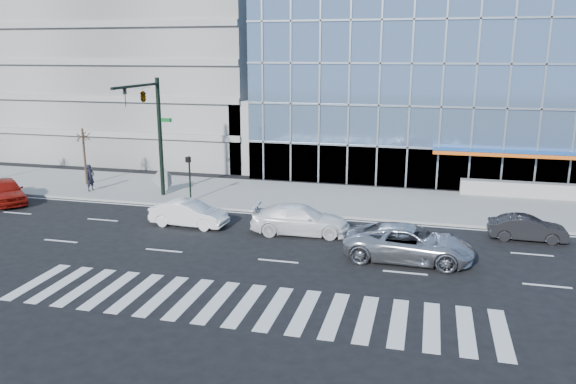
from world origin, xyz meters
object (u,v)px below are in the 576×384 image
white_sedan (189,213)px  red_sedan (6,191)px  pedestrian (90,178)px  street_tree_near (83,136)px  ped_signal_post (189,171)px  tilted_panel (163,179)px  dark_sedan (527,228)px  traffic_signal (148,110)px  white_suv (300,219)px  silver_suv (409,243)px

white_sedan → red_sedan: red_sedan is taller
pedestrian → white_sedan: bearing=-106.3°
street_tree_near → pedestrian: 3.51m
ped_signal_post → street_tree_near: street_tree_near is taller
white_sedan → red_sedan: bearing=86.2°
red_sedan → pedestrian: bearing=-5.2°
red_sedan → tilted_panel: 10.25m
dark_sedan → ped_signal_post: bearing=82.4°
traffic_signal → white_suv: (11.06, -4.13, -5.37)m
ped_signal_post → white_sedan: 5.32m
white_suv → red_sedan: bearing=80.4°
ped_signal_post → tilted_panel: bearing=147.7°
street_tree_near → tilted_panel: street_tree_near is taller
dark_sedan → red_sedan: (-32.43, -0.35, 0.16)m
ped_signal_post → pedestrian: ped_signal_post is taller
dark_sedan → pedestrian: 28.79m
white_suv → dark_sedan: 12.14m
ped_signal_post → silver_suv: 16.32m
silver_suv → dark_sedan: silver_suv is taller
traffic_signal → white_sedan: size_ratio=1.78×
white_sedan → dark_sedan: white_sedan is taller
silver_suv → tilted_panel: tilted_panel is taller
red_sedan → dark_sedan: bearing=-49.4°
silver_suv → red_sedan: 26.77m
street_tree_near → white_suv: street_tree_near is taller
white_suv → silver_suv: bearing=-120.1°
silver_suv → white_suv: bearing=67.1°
pedestrian → tilted_panel: 5.30m
traffic_signal → dark_sedan: bearing=-5.6°
traffic_signal → white_sedan: (4.51, -4.34, -5.42)m
street_tree_near → dark_sedan: bearing=-9.8°
traffic_signal → tilted_panel: 5.54m
dark_sedan → tilted_panel: size_ratio=3.07×
street_tree_near → dark_sedan: 30.67m
red_sedan → tilted_panel: bearing=-22.4°
white_suv → white_sedan: (-6.54, -0.22, -0.06)m
dark_sedan → red_sedan: 32.43m
ped_signal_post → dark_sedan: size_ratio=0.75×
ped_signal_post → street_tree_near: bearing=164.9°
silver_suv → street_tree_near: bearing=69.6°
tilted_panel → dark_sedan: bearing=-17.9°
white_sedan → red_sedan: (-13.89, 1.73, 0.08)m
street_tree_near → silver_suv: size_ratio=0.69×
street_tree_near → red_sedan: size_ratio=0.88×
ped_signal_post → silver_suv: (14.56, -7.26, -1.28)m
silver_suv → white_sedan: size_ratio=1.37×
pedestrian → dark_sedan: bearing=-84.3°
traffic_signal → ped_signal_post: size_ratio=2.67×
street_tree_near → white_suv: (18.06, -7.06, -2.98)m
tilted_panel → ped_signal_post: bearing=-39.5°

